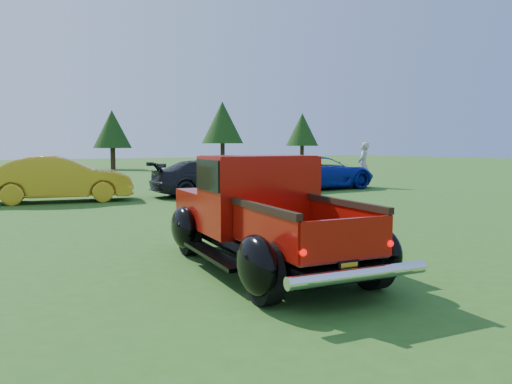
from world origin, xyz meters
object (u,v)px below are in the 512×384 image
at_px(show_car_blue, 319,173).
at_px(spectator, 363,165).
at_px(tree_mid_right, 112,129).
at_px(show_car_grey, 212,178).
at_px(pickup_truck, 258,213).
at_px(tree_far_east, 302,130).
at_px(tree_east, 222,123).
at_px(show_car_yellow, 60,179).

distance_m(show_car_blue, spectator, 2.28).
bearing_deg(tree_mid_right, show_car_blue, -83.25).
bearing_deg(spectator, show_car_blue, -40.40).
distance_m(tree_mid_right, show_car_grey, 21.61).
relative_size(pickup_truck, show_car_grey, 1.06).
relative_size(tree_far_east, spectator, 2.48).
height_order(tree_mid_right, spectator, tree_mid_right).
distance_m(tree_east, spectator, 21.55).
bearing_deg(spectator, show_car_grey, -34.78).
bearing_deg(tree_mid_right, pickup_truck, -101.99).
relative_size(tree_far_east, show_car_yellow, 1.08).
xyz_separation_m(pickup_truck, show_car_blue, (9.09, 9.78, -0.11)).
height_order(pickup_truck, show_car_yellow, pickup_truck).
bearing_deg(pickup_truck, tree_mid_right, 85.01).
height_order(tree_mid_right, pickup_truck, tree_mid_right).
xyz_separation_m(tree_mid_right, tree_far_east, (18.00, 0.50, 0.27)).
distance_m(tree_mid_right, show_car_yellow, 21.95).
bearing_deg(tree_far_east, show_car_yellow, -140.52).
xyz_separation_m(tree_east, pickup_truck, (-15.58, -30.48, -2.87)).
height_order(tree_mid_right, show_car_yellow, tree_mid_right).
relative_size(tree_far_east, show_car_grey, 1.10).
bearing_deg(tree_east, spectator, -101.46).
bearing_deg(tree_east, show_car_yellow, -129.52).
bearing_deg(show_car_grey, tree_east, -23.74).
bearing_deg(show_car_grey, tree_far_east, -38.04).
height_order(tree_mid_right, tree_far_east, tree_far_east).
height_order(tree_east, show_car_grey, tree_east).
bearing_deg(tree_far_east, pickup_truck, -127.98).
xyz_separation_m(tree_mid_right, show_car_yellow, (-7.50, -20.50, -2.24)).
distance_m(show_car_yellow, show_car_grey, 5.07).
height_order(tree_mid_right, show_car_grey, tree_mid_right).
distance_m(tree_east, tree_far_east, 9.06).
relative_size(tree_far_east, show_car_blue, 0.98).
bearing_deg(tree_east, show_car_grey, -118.89).
relative_size(show_car_yellow, show_car_blue, 0.91).
xyz_separation_m(tree_far_east, show_car_grey, (-20.50, -21.84, -2.61)).
height_order(pickup_truck, show_car_grey, pickup_truck).
xyz_separation_m(tree_east, tree_far_east, (9.00, 1.00, -0.41)).
height_order(tree_east, show_car_blue, tree_east).
distance_m(tree_east, show_car_grey, 23.99).
xyz_separation_m(tree_east, spectator, (-4.25, -20.95, -2.69)).
relative_size(tree_mid_right, show_car_blue, 0.90).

